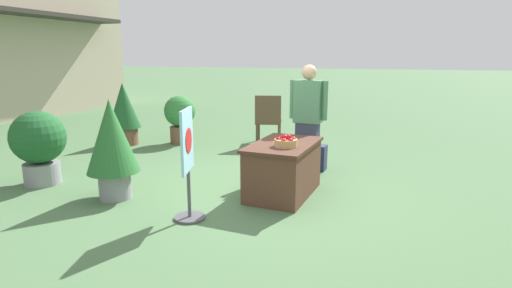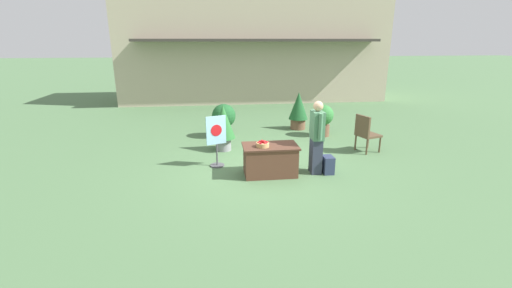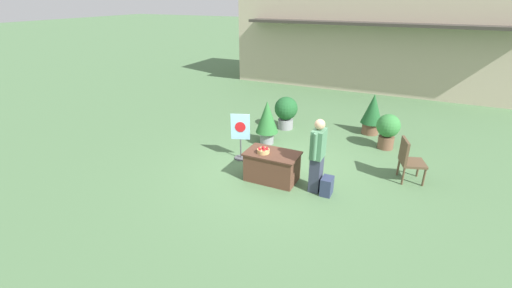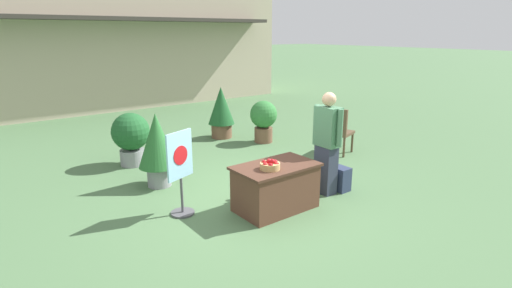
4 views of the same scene
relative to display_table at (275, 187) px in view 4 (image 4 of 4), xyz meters
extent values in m
plane|color=#4C7047|center=(0.00, 0.51, -0.36)|extent=(120.00, 120.00, 0.00)
cube|color=#B7A88E|center=(0.91, 11.12, 2.11)|extent=(13.37, 3.75, 4.94)
cube|color=#38332D|center=(0.91, 8.80, 2.70)|extent=(11.37, 0.90, 0.12)
cube|color=brown|center=(0.00, 0.00, -0.02)|extent=(1.21, 0.73, 0.68)
cube|color=#492C20|center=(0.00, 0.00, 0.34)|extent=(1.28, 0.77, 0.04)
cylinder|color=tan|center=(-0.19, -0.09, 0.41)|extent=(0.30, 0.30, 0.10)
sphere|color=#A30F14|center=(-0.09, -0.09, 0.45)|extent=(0.08, 0.08, 0.08)
sphere|color=#A30F14|center=(-0.14, -0.01, 0.45)|extent=(0.08, 0.08, 0.08)
sphere|color=#A30F14|center=(-0.24, -0.01, 0.45)|extent=(0.08, 0.08, 0.08)
sphere|color=red|center=(-0.29, -0.10, 0.45)|extent=(0.08, 0.08, 0.08)
sphere|color=#A30F14|center=(-0.25, -0.17, 0.45)|extent=(0.08, 0.08, 0.08)
sphere|color=red|center=(-0.14, -0.18, 0.45)|extent=(0.08, 0.08, 0.08)
sphere|color=red|center=(-0.20, -0.08, 0.48)|extent=(0.08, 0.08, 0.08)
sphere|color=red|center=(-0.17, -0.12, 0.48)|extent=(0.08, 0.08, 0.08)
sphere|color=red|center=(-0.16, -0.12, 0.48)|extent=(0.08, 0.08, 0.08)
cube|color=#33384C|center=(1.10, -0.02, 0.06)|extent=(0.25, 0.34, 0.84)
cube|color=#4C7F5B|center=(1.10, -0.02, 0.81)|extent=(0.27, 0.42, 0.66)
sphere|color=tan|center=(1.10, -0.02, 1.26)|extent=(0.23, 0.23, 0.23)
cylinder|color=#4C7F5B|center=(1.09, -0.28, 0.83)|extent=(0.09, 0.09, 0.61)
cylinder|color=#4C7F5B|center=(1.10, 0.24, 0.83)|extent=(0.09, 0.09, 0.61)
cube|color=#2D3856|center=(1.39, -0.09, -0.15)|extent=(0.24, 0.34, 0.42)
cylinder|color=#4C4C51|center=(-1.23, 0.72, -0.35)|extent=(0.36, 0.36, 0.03)
cylinder|color=#4C4C51|center=(-1.23, 0.72, -0.06)|extent=(0.04, 0.04, 0.55)
cube|color=#99D1EA|center=(-1.23, 0.72, 0.57)|extent=(0.49, 0.20, 0.71)
cylinder|color=red|center=(-1.22, 0.70, 0.57)|extent=(0.27, 0.10, 0.29)
cylinder|color=brown|center=(3.21, 1.70, -0.14)|extent=(0.05, 0.05, 0.45)
cylinder|color=brown|center=(3.36, 1.25, -0.14)|extent=(0.05, 0.05, 0.45)
cylinder|color=brown|center=(2.77, 1.56, -0.14)|extent=(0.05, 0.05, 0.45)
cylinder|color=brown|center=(2.91, 1.11, -0.14)|extent=(0.05, 0.05, 0.45)
cube|color=brown|center=(3.06, 1.40, 0.11)|extent=(0.69, 0.69, 0.06)
cube|color=brown|center=(2.83, 1.33, 0.42)|extent=(0.22, 0.54, 0.56)
cylinder|color=brown|center=(2.30, 3.17, -0.18)|extent=(0.45, 0.45, 0.37)
sphere|color=#337A38|center=(2.30, 3.17, 0.34)|extent=(0.67, 0.67, 0.67)
cylinder|color=gray|center=(-0.95, 3.45, -0.20)|extent=(0.50, 0.50, 0.32)
sphere|color=#1E5628|center=(-0.95, 3.45, 0.34)|extent=(0.77, 0.77, 0.77)
cylinder|color=brown|center=(1.71, 4.18, -0.18)|extent=(0.53, 0.53, 0.37)
cone|color=#1E5628|center=(1.71, 4.18, 0.48)|extent=(0.68, 0.68, 0.95)
cylinder|color=gray|center=(-1.02, 2.01, -0.18)|extent=(0.42, 0.42, 0.37)
cone|color=#28662D|center=(-1.02, 2.01, 0.48)|extent=(0.68, 0.68, 0.96)
camera|label=1|loc=(-4.95, -1.70, 1.49)|focal=28.00mm
camera|label=2|loc=(-1.27, -7.48, 2.69)|focal=24.00mm
camera|label=3|loc=(2.80, -6.81, 3.80)|focal=24.00mm
camera|label=4|loc=(-3.73, -4.36, 2.32)|focal=28.00mm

